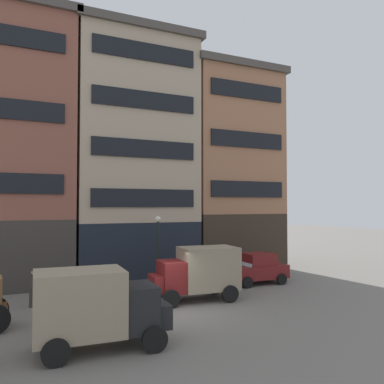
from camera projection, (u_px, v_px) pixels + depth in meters
ground_plane at (171, 314)px, 17.11m from camera, size 120.00×120.00×0.00m
building_center_left at (129, 156)px, 27.24m from camera, size 8.27×7.33×16.25m
building_center_right at (223, 169)px, 30.35m from camera, size 7.31×7.33×14.94m
delivery_truck_near at (197, 272)px, 19.56m from camera, size 4.47×2.41×2.62m
delivery_truck_far at (98, 306)px, 12.88m from camera, size 4.43×2.31×2.62m
sedan_dark at (257, 269)px, 23.68m from camera, size 3.70×1.86×1.83m
pedestrian_officer at (33, 286)px, 18.24m from camera, size 0.49×0.49×1.79m
streetlamp_curbside at (158, 242)px, 22.00m from camera, size 0.32×0.32×4.12m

